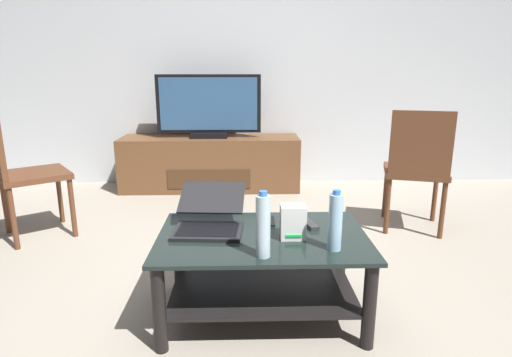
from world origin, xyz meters
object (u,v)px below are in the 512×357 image
tv_remote (309,224)px  laptop (210,217)px  cell_phone (268,221)px  side_chair (20,168)px  router_box (293,222)px  media_cabinet (211,163)px  television (209,108)px  dining_chair (417,165)px  water_bottle_far (335,222)px  coffee_table (262,261)px  water_bottle_near (263,226)px

tv_remote → laptop: bearing=167.9°
laptop → cell_phone: (0.29, 0.07, -0.05)m
side_chair → tv_remote: size_ratio=5.81×
router_box → tv_remote: 0.20m
media_cabinet → side_chair: 1.80m
television → dining_chair: television is taller
water_bottle_far → tv_remote: size_ratio=1.71×
coffee_table → tv_remote: tv_remote is taller
cell_phone → router_box: bearing=-63.0°
water_bottle_far → cell_phone: water_bottle_far is taller
router_box → water_bottle_near: size_ratio=0.56×
laptop → water_bottle_near: water_bottle_near is taller
laptop → television: bearing=94.5°
side_chair → cell_phone: bearing=-27.2°
router_box → water_bottle_near: (-0.15, -0.20, 0.06)m
coffee_table → side_chair: bearing=147.9°
television → cell_phone: bearing=-77.7°
router_box → water_bottle_far: (0.17, -0.14, 0.05)m
side_chair → water_bottle_near: bearing=-37.8°
media_cabinet → tv_remote: (0.67, -2.21, 0.17)m
television → laptop: 2.24m
coffee_table → water_bottle_near: (-0.01, -0.24, 0.27)m
laptop → tv_remote: (0.50, 0.02, -0.05)m
coffee_table → media_cabinet: bearing=100.5°
water_bottle_far → tv_remote: bearing=102.5°
router_box → water_bottle_far: size_ratio=0.59×
tv_remote → television: bearing=93.1°
water_bottle_near → tv_remote: size_ratio=1.81×
media_cabinet → water_bottle_far: water_bottle_far is taller
laptop → tv_remote: 0.51m
side_chair → water_bottle_near: side_chair is taller
coffee_table → dining_chair: (1.18, 1.10, 0.23)m
coffee_table → router_box: 0.26m
media_cabinet → tv_remote: 2.31m
media_cabinet → water_bottle_near: bearing=-80.6°
router_box → tv_remote: router_box is taller
water_bottle_near → dining_chair: bearing=48.3°
cell_phone → television: bearing=102.8°
laptop → router_box: laptop is taller
media_cabinet → laptop: (0.17, -2.22, 0.22)m
media_cabinet → router_box: (0.57, -2.36, 0.24)m
media_cabinet → water_bottle_near: water_bottle_near is taller
water_bottle_near → cell_phone: water_bottle_near is taller
television → router_box: television is taller
water_bottle_near → water_bottle_far: (0.32, 0.06, -0.01)m
media_cabinet → television: size_ratio=1.74×
television → router_box: 2.43m
cell_phone → tv_remote: size_ratio=0.88×
television → water_bottle_far: bearing=-73.4°
media_cabinet → side_chair: size_ratio=1.92×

